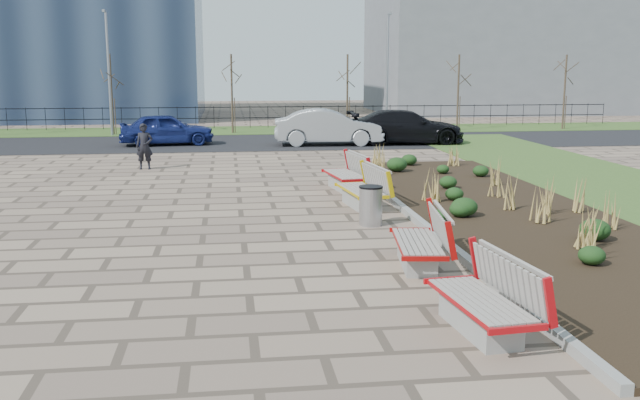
{
  "coord_description": "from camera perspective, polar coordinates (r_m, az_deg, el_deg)",
  "views": [
    {
      "loc": [
        -0.27,
        -10.64,
        3.52
      ],
      "look_at": [
        1.5,
        3.0,
        0.9
      ],
      "focal_mm": 40.0,
      "sensor_mm": 36.0,
      "label": 1
    }
  ],
  "objects": [
    {
      "name": "tree_f",
      "position": [
        41.42,
        18.98,
        8.17
      ],
      "size": [
        1.4,
        1.4,
        4.0
      ],
      "primitive_type": null,
      "color": "#4C3D2D",
      "rests_on": "grass_verge_far"
    },
    {
      "name": "car_silver",
      "position": [
        31.53,
        0.68,
        5.85
      ],
      "size": [
        4.85,
        1.95,
        1.57
      ],
      "primitive_type": "imported",
      "rotation": [
        0.0,
        0.0,
        1.51
      ],
      "color": "#929699",
      "rests_on": "road"
    },
    {
      "name": "litter_bin",
      "position": [
        15.82,
        4.08,
        -0.5
      ],
      "size": [
        0.51,
        0.51,
        0.86
      ],
      "primitive_type": "cylinder",
      "color": "#B2B2B7",
      "rests_on": "ground"
    },
    {
      "name": "tree_b",
      "position": [
        37.61,
        -16.33,
        8.11
      ],
      "size": [
        1.4,
        1.4,
        4.0
      ],
      "primitive_type": null,
      "color": "#4C3D2D",
      "rests_on": "grass_verge_far"
    },
    {
      "name": "tree_c",
      "position": [
        37.17,
        -7.06,
        8.43
      ],
      "size": [
        1.4,
        1.4,
        4.0
      ],
      "primitive_type": null,
      "color": "#4C3D2D",
      "rests_on": "grass_verge_far"
    },
    {
      "name": "bench_a",
      "position": [
        9.76,
        12.69,
        -7.52
      ],
      "size": [
        1.11,
        2.18,
        1.0
      ],
      "primitive_type": null,
      "rotation": [
        0.0,
        0.0,
        0.1
      ],
      "color": "#BA0C12",
      "rests_on": "ground"
    },
    {
      "name": "planting_bed",
      "position": [
        17.3,
        14.92,
        -1.15
      ],
      "size": [
        4.5,
        18.0,
        0.1
      ],
      "primitive_type": "cube",
      "color": "black",
      "rests_on": "ground"
    },
    {
      "name": "road",
      "position": [
        32.83,
        -6.91,
        4.58
      ],
      "size": [
        80.0,
        7.0,
        0.02
      ],
      "primitive_type": "cube",
      "color": "black",
      "rests_on": "ground"
    },
    {
      "name": "car_black",
      "position": [
        32.25,
        6.88,
        5.83
      ],
      "size": [
        5.26,
        2.29,
        1.5
      ],
      "primitive_type": "imported",
      "rotation": [
        0.0,
        0.0,
        1.53
      ],
      "color": "black",
      "rests_on": "road"
    },
    {
      "name": "bench_d",
      "position": [
        20.29,
        1.96,
        2.23
      ],
      "size": [
        1.18,
        2.2,
        1.0
      ],
      "primitive_type": null,
      "rotation": [
        0.0,
        0.0,
        0.14
      ],
      "color": "#B40C12",
      "rests_on": "ground"
    },
    {
      "name": "bench_b",
      "position": [
        12.69,
        7.78,
        -3.09
      ],
      "size": [
        1.17,
        2.2,
        1.0
      ],
      "primitive_type": null,
      "rotation": [
        0.0,
        0.0,
        -0.13
      ],
      "color": "#A70C0B",
      "rests_on": "ground"
    },
    {
      "name": "grass_verge_far",
      "position": [
        38.8,
        -7.01,
        5.54
      ],
      "size": [
        80.0,
        5.0,
        0.04
      ],
      "primitive_type": "cube",
      "color": "#33511E",
      "rests_on": "ground"
    },
    {
      "name": "ground",
      "position": [
        11.21,
        -5.68,
        -7.58
      ],
      "size": [
        120.0,
        120.0,
        0.0
      ],
      "primitive_type": "plane",
      "color": "#87715C",
      "rests_on": "ground"
    },
    {
      "name": "lamp_east",
      "position": [
        37.56,
        5.4,
        10.02
      ],
      "size": [
        0.24,
        0.6,
        6.0
      ],
      "primitive_type": null,
      "color": "gray",
      "rests_on": "grass_verge_far"
    },
    {
      "name": "planting_curb",
      "position": [
        16.55,
        7.44,
        -1.32
      ],
      "size": [
        0.16,
        18.0,
        0.15
      ],
      "primitive_type": "cube",
      "color": "gray",
      "rests_on": "ground"
    },
    {
      "name": "building_grey",
      "position": [
        56.43,
        13.96,
        11.99
      ],
      "size": [
        18.0,
        12.0,
        10.0
      ],
      "primitive_type": "cube",
      "color": "slate",
      "rests_on": "ground"
    },
    {
      "name": "tree_d",
      "position": [
        37.69,
        2.2,
        8.54
      ],
      "size": [
        1.4,
        1.4,
        4.0
      ],
      "primitive_type": null,
      "color": "#4C3D2D",
      "rests_on": "grass_verge_far"
    },
    {
      "name": "tree_e",
      "position": [
        39.14,
        10.99,
        8.44
      ],
      "size": [
        1.4,
        1.4,
        4.0
      ],
      "primitive_type": null,
      "color": "#4C3D2D",
      "rests_on": "grass_verge_far"
    },
    {
      "name": "bench_c",
      "position": [
        17.84,
        3.27,
        1.02
      ],
      "size": [
        1.15,
        2.19,
        1.0
      ],
      "primitive_type": null,
      "rotation": [
        0.0,
        0.0,
        0.12
      ],
      "color": "gold",
      "rests_on": "ground"
    },
    {
      "name": "lamp_west",
      "position": [
        37.08,
        -16.53,
        9.62
      ],
      "size": [
        0.24,
        0.6,
        6.0
      ],
      "primitive_type": null,
      "color": "gray",
      "rests_on": "grass_verge_far"
    },
    {
      "name": "car_blue",
      "position": [
        32.25,
        -12.17,
        5.57
      ],
      "size": [
        4.25,
        2.13,
        1.39
      ],
      "primitive_type": "imported",
      "rotation": [
        0.0,
        0.0,
        1.69
      ],
      "color": "navy",
      "rests_on": "road"
    },
    {
      "name": "pedestrian",
      "position": [
        24.98,
        -13.87,
        4.18
      ],
      "size": [
        0.57,
        0.38,
        1.56
      ],
      "primitive_type": "imported",
      "rotation": [
        0.0,
        0.0,
        -0.01
      ],
      "color": "black",
      "rests_on": "ground"
    },
    {
      "name": "railing_fence",
      "position": [
        40.24,
        -7.05,
        6.61
      ],
      "size": [
        44.0,
        0.1,
        1.2
      ],
      "primitive_type": null,
      "color": "black",
      "rests_on": "grass_verge_far"
    }
  ]
}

